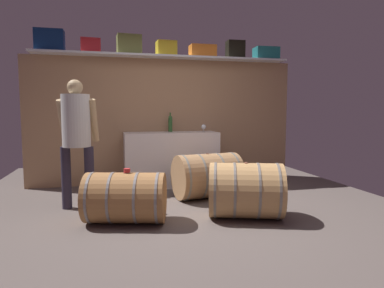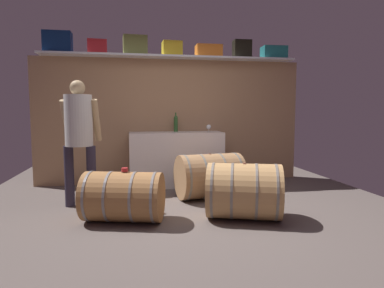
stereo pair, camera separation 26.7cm
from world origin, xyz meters
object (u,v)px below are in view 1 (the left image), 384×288
Objects in this scene: toolcase_teal at (266,54)px; wine_bottle_green at (170,123)px; toolcase_orange at (203,51)px; toolcase_yellow at (166,49)px; toolcase_olive at (129,45)px; work_cabinet at (171,159)px; winemaker_pouring at (76,130)px; toolcase_navy at (50,41)px; toolcase_black at (235,50)px; toolcase_red at (91,46)px; wine_barrel_flank at (207,176)px; wine_barrel_near at (125,198)px; wine_barrel_far at (246,190)px; wine_glass at (204,127)px; tasting_cup at (127,170)px.

wine_bottle_green is (-1.77, -0.04, -1.24)m from toolcase_teal.
toolcase_orange is at bearing 4.34° from wine_bottle_green.
wine_bottle_green is at bearing -41.90° from toolcase_yellow.
toolcase_olive reaches higher than toolcase_teal.
winemaker_pouring is at bearing -143.22° from work_cabinet.
toolcase_navy is 3.05m from toolcase_black.
toolcase_navy is 1.41× the size of toolcase_red.
wine_bottle_green is 1.85m from winemaker_pouring.
toolcase_navy is 2.28m from wine_bottle_green.
toolcase_teal is at bearing 1.92° from toolcase_black.
wine_barrel_flank is (1.62, -1.11, -1.96)m from toolcase_red.
toolcase_orange is 0.44× the size of wine_barrel_near.
toolcase_navy is 0.61m from toolcase_red.
toolcase_teal is (3.04, 0.00, -0.00)m from toolcase_red.
toolcase_olive is 0.39× the size of wine_barrel_flank.
wine_bottle_green is 2.25m from wine_barrel_far.
wine_glass is at bearing 65.23° from wine_barrel_near.
winemaker_pouring is (-1.40, -1.05, 0.56)m from work_cabinet.
wine_barrel_far is at bearing -41.12° from toolcase_navy.
winemaker_pouring is at bearing 175.48° from wine_barrel_flank.
toolcase_orange is 2.87m from wine_barrel_far.
tasting_cup is (-0.82, -1.77, 0.14)m from work_cabinet.
toolcase_olive is 1.95m from winemaker_pouring.
wine_bottle_green reaches higher than wine_barrel_near.
toolcase_teal reaches higher than wine_barrel_flank.
toolcase_teal is at bearing -4.36° from toolcase_red.
toolcase_navy reaches higher than toolcase_orange.
toolcase_orange is 6.01× the size of tasting_cup.
wine_bottle_green is at bearing 122.93° from wine_barrel_far.
wine_barrel_flank is (1.20, 0.85, 0.03)m from wine_barrel_near.
wine_barrel_near is at bearing -167.57° from wine_barrel_far.
toolcase_navy is 2.77m from wine_glass.
wine_bottle_green reaches higher than work_cabinet.
toolcase_teal is at bearing -3.72° from toolcase_olive.
toolcase_olive is at bearing 123.96° from wine_barrel_flank.
toolcase_red is 0.61m from toolcase_olive.
toolcase_teal is 0.43× the size of wine_barrel_flank.
work_cabinet is 1.56× the size of wine_barrel_near.
work_cabinet is at bearing 169.04° from wine_glass.
toolcase_yellow is 0.73× the size of toolcase_orange.
toolcase_red is 3.04m from toolcase_teal.
toolcase_teal reaches higher than toolcase_orange.
toolcase_navy is at bearing 173.10° from wine_glass.
winemaker_pouring is at bearing -140.47° from toolcase_yellow.
wine_glass is 2.15m from winemaker_pouring.
toolcase_orange is 0.44× the size of wine_barrel_flank.
work_cabinet is at bearing -5.61° from toolcase_navy.
toolcase_navy reaches higher than wine_barrel_near.
toolcase_teal is 0.42× the size of wine_barrel_far.
wine_barrel_near is (-1.37, -1.67, -0.70)m from wine_glass.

